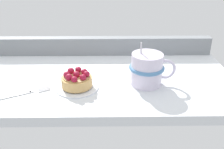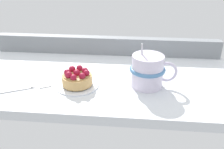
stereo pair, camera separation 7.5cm
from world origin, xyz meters
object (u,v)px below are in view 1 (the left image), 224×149
(dessert_plate, at_px, (77,87))
(raspberry_tart, at_px, (77,80))
(dessert_fork, at_px, (23,93))
(coffee_mug, at_px, (147,69))

(dessert_plate, xyz_separation_m, raspberry_tart, (-0.00, -0.00, 0.02))
(dessert_plate, height_order, dessert_fork, same)
(raspberry_tart, bearing_deg, dessert_plate, 10.31)
(coffee_mug, bearing_deg, dessert_fork, -170.97)
(dessert_plate, bearing_deg, coffee_mug, 5.92)
(raspberry_tart, height_order, dessert_fork, raspberry_tart)
(dessert_fork, bearing_deg, dessert_plate, 13.27)
(raspberry_tart, distance_m, dessert_fork, 0.15)
(dessert_fork, bearing_deg, coffee_mug, 9.03)
(dessert_plate, distance_m, raspberry_tart, 0.02)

